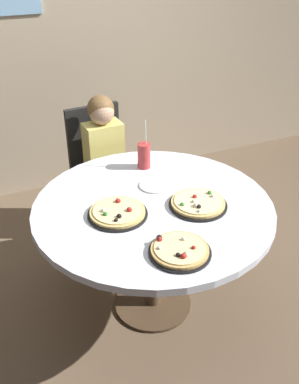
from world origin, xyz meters
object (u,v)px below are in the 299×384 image
at_px(soda_cup, 144,155).
at_px(plate_small, 155,185).
at_px(pizza_veggie, 198,203).
at_px(pizza_pepperoni, 180,250).
at_px(chair_wooden, 100,164).
at_px(diner_child, 109,180).
at_px(dining_table, 153,218).
at_px(pizza_cheese, 118,213).

height_order(soda_cup, plate_small, soda_cup).
height_order(pizza_veggie, pizza_pepperoni, same).
xyz_separation_m(chair_wooden, pizza_pepperoni, (-0.05, -1.40, 0.24)).
height_order(diner_child, pizza_pepperoni, diner_child).
bearing_deg(dining_table, pizza_cheese, -174.12).
bearing_deg(chair_wooden, diner_child, -86.36).
distance_m(chair_wooden, soda_cup, 0.65).
height_order(dining_table, pizza_cheese, pizza_cheese).
height_order(pizza_pepperoni, soda_cup, soda_cup).
height_order(diner_child, pizza_veggie, diner_child).
bearing_deg(pizza_cheese, pizza_veggie, -11.80).
bearing_deg(diner_child, pizza_veggie, -76.89).
relative_size(dining_table, pizza_pepperoni, 4.47).
distance_m(chair_wooden, plate_small, 0.83).
bearing_deg(chair_wooden, soda_cup, -77.22).
distance_m(dining_table, plate_small, 0.21).
xyz_separation_m(dining_table, pizza_veggie, (0.21, -0.11, 0.10)).
relative_size(diner_child, pizza_pepperoni, 3.69).
bearing_deg(pizza_veggie, dining_table, 152.63).
height_order(pizza_veggie, pizza_cheese, same).
bearing_deg(chair_wooden, pizza_pepperoni, -92.01).
distance_m(chair_wooden, pizza_pepperoni, 1.42).
distance_m(soda_cup, plate_small, 0.25).
bearing_deg(soda_cup, diner_child, 107.01).
xyz_separation_m(chair_wooden, plate_small, (0.09, -0.80, 0.22)).
bearing_deg(plate_small, soda_cup, 82.17).
bearing_deg(pizza_pepperoni, plate_small, 76.66).
relative_size(pizza_cheese, pizza_pepperoni, 1.08).
height_order(pizza_cheese, pizza_pepperoni, same).
xyz_separation_m(pizza_cheese, soda_cup, (0.33, 0.44, 0.06)).
bearing_deg(pizza_cheese, soda_cup, 52.60).
height_order(dining_table, chair_wooden, chair_wooden).
distance_m(diner_child, pizza_cheese, 0.89).
bearing_deg(pizza_cheese, chair_wooden, 78.25).
bearing_deg(soda_cup, plate_small, -97.83).
xyz_separation_m(diner_child, pizza_veggie, (0.21, -0.90, 0.28)).
bearing_deg(plate_small, dining_table, -116.67).
bearing_deg(pizza_pepperoni, chair_wooden, 87.99).
height_order(diner_child, plate_small, diner_child).
bearing_deg(diner_child, plate_small, -82.43).
xyz_separation_m(pizza_veggie, soda_cup, (-0.09, 0.52, 0.06)).
distance_m(chair_wooden, diner_child, 0.19).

